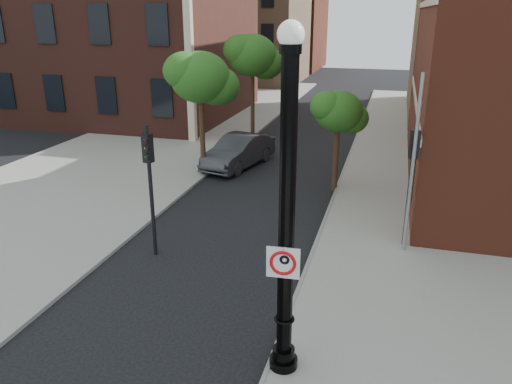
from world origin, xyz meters
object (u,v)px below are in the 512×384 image
(traffic_signal_right, at_px, (412,166))
(traffic_signal_left, at_px, (149,170))
(parked_car, at_px, (239,151))
(lamppost, at_px, (286,230))
(no_parking_sign, at_px, (283,263))

(traffic_signal_right, bearing_deg, traffic_signal_left, -175.10)
(parked_car, xyz_separation_m, traffic_signal_left, (0.31, -9.69, 2.01))
(lamppost, height_order, no_parking_sign, lamppost)
(parked_car, distance_m, traffic_signal_right, 10.79)
(lamppost, distance_m, no_parking_sign, 0.63)
(traffic_signal_left, xyz_separation_m, traffic_signal_right, (7.51, 2.54, 0.00))
(no_parking_sign, height_order, traffic_signal_left, traffic_signal_left)
(traffic_signal_left, bearing_deg, no_parking_sign, -29.53)
(lamppost, bearing_deg, traffic_signal_left, 140.40)
(parked_car, bearing_deg, lamppost, -55.39)
(no_parking_sign, distance_m, traffic_signal_left, 6.68)
(parked_car, relative_size, traffic_signal_left, 1.14)
(traffic_signal_right, bearing_deg, lamppost, -123.75)
(no_parking_sign, xyz_separation_m, traffic_signal_right, (2.45, 6.91, 0.12))
(no_parking_sign, xyz_separation_m, parked_car, (-5.37, 14.06, -1.90))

